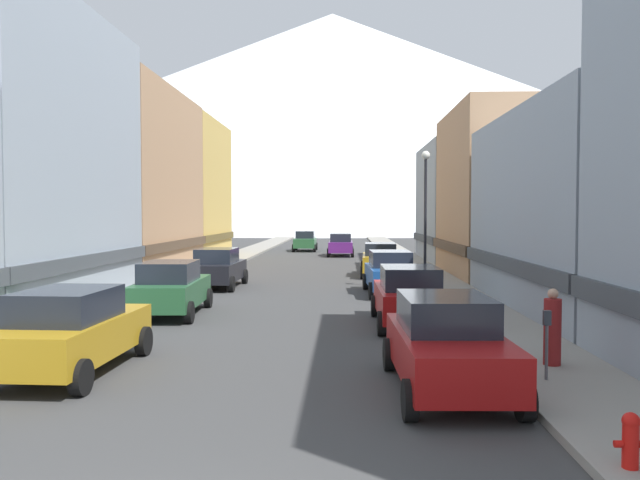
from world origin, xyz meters
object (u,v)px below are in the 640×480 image
object	(u,v)px
car_left_0	(72,330)
potted_plant_0	(26,308)
car_right_0	(447,344)
car_left_1	(171,288)
streetlamp_right	(425,198)
car_left_2	(218,268)
car_right_1	(409,296)
pedestrian_0	(552,330)
car_driving_1	(341,245)
fire_hydrant_near	(631,438)
parking_meter_near	(547,335)
car_right_3	(380,259)
car_driving_0	(305,241)
car_right_2	(391,272)

from	to	relation	value
car_left_0	potted_plant_0	distance (m)	5.41
car_right_0	car_left_0	bearing A→B (deg)	171.95
car_left_1	streetlamp_right	world-z (taller)	streetlamp_right
car_left_2	potted_plant_0	distance (m)	11.38
car_right_1	pedestrian_0	distance (m)	5.91
car_driving_1	fire_hydrant_near	size ratio (longest dim) A/B	6.25
parking_meter_near	car_right_0	bearing A→B (deg)	-169.74
car_left_0	car_right_3	distance (m)	22.17
car_right_3	pedestrian_0	bearing A→B (deg)	-83.13
car_right_1	streetlamp_right	world-z (taller)	streetlamp_right
car_right_1	streetlamp_right	size ratio (longest dim) A/B	0.75
car_driving_0	streetlamp_right	size ratio (longest dim) A/B	0.75
car_left_1	car_right_1	bearing A→B (deg)	-12.35
car_right_1	fire_hydrant_near	distance (m)	10.96
parking_meter_near	potted_plant_0	distance (m)	13.73
streetlamp_right	parking_meter_near	bearing A→B (deg)	-88.48
fire_hydrant_near	streetlamp_right	xyz separation A→B (m)	(-0.10, 19.32, 3.46)
car_left_2	car_right_1	world-z (taller)	same
car_driving_0	car_right_3	bearing A→B (deg)	-76.59
car_right_0	potted_plant_0	size ratio (longest dim) A/B	4.43
car_right_1	car_left_1	bearing A→B (deg)	167.65
car_right_2	car_left_1	bearing A→B (deg)	-142.86
fire_hydrant_near	potted_plant_0	distance (m)	15.55
car_left_2	fire_hydrant_near	xyz separation A→B (m)	(9.25, -20.23, -0.37)
car_left_0	car_driving_0	world-z (taller)	same
parking_meter_near	car_right_1	bearing A→B (deg)	106.48
car_left_1	pedestrian_0	xyz separation A→B (m)	(10.05, -7.05, -0.01)
car_right_3	fire_hydrant_near	distance (m)	25.84
car_right_3	fire_hydrant_near	bearing A→B (deg)	-86.33
fire_hydrant_near	parking_meter_near	world-z (taller)	parking_meter_near
car_driving_1	pedestrian_0	distance (m)	36.69
car_left_2	car_driving_0	size ratio (longest dim) A/B	1.01
car_left_2	streetlamp_right	xyz separation A→B (m)	(9.15, -0.91, 3.09)
potted_plant_0	fire_hydrant_near	bearing A→B (deg)	-36.80
car_left_1	parking_meter_near	size ratio (longest dim) A/B	3.36
car_left_2	car_right_1	distance (m)	12.09
car_driving_0	car_right_2	bearing A→B (deg)	-79.86
car_right_0	streetlamp_right	size ratio (longest dim) A/B	0.76
car_right_1	car_right_3	distance (m)	14.96
potted_plant_0	streetlamp_right	bearing A→B (deg)	39.02
car_right_0	streetlamp_right	world-z (taller)	streetlamp_right
fire_hydrant_near	potted_plant_0	size ratio (longest dim) A/B	0.70
car_left_1	car_right_0	size ratio (longest dim) A/B	1.00
car_left_1	streetlamp_right	size ratio (longest dim) A/B	0.76
car_left_2	pedestrian_0	xyz separation A→B (m)	(10.05, -14.79, -0.01)
car_right_3	car_left_2	bearing A→B (deg)	-143.83
car_right_0	pedestrian_0	world-z (taller)	car_right_0
car_right_2	potted_plant_0	distance (m)	14.01
car_driving_1	pedestrian_0	world-z (taller)	car_driving_1
car_driving_1	streetlamp_right	distance (m)	23.04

